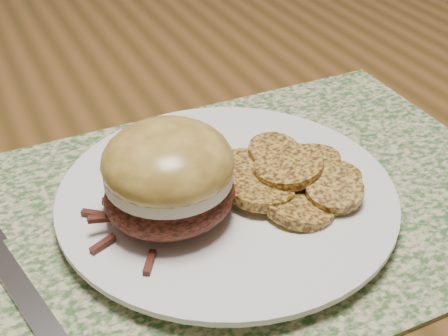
{
  "coord_description": "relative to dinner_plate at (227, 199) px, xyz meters",
  "views": [
    {
      "loc": [
        0.07,
        -0.61,
        1.08
      ],
      "look_at": [
        0.24,
        -0.24,
        0.79
      ],
      "focal_mm": 50.0,
      "sensor_mm": 36.0,
      "label": 1
    }
  ],
  "objects": [
    {
      "name": "fork",
      "position": [
        -0.17,
        -0.01,
        -0.01
      ],
      "size": [
        0.06,
        0.2,
        0.0
      ],
      "rotation": [
        0.0,
        0.0,
        0.2
      ],
      "color": "#B9B9C0",
      "rests_on": "placemat"
    },
    {
      "name": "placemat",
      "position": [
        0.03,
        -0.0,
        -0.01
      ],
      "size": [
        0.45,
        0.33,
        0.0
      ],
      "primitive_type": "cube",
      "color": "#38592E",
      "rests_on": "dining_table"
    },
    {
      "name": "dinner_plate",
      "position": [
        0.0,
        0.0,
        0.0
      ],
      "size": [
        0.26,
        0.26,
        0.02
      ],
      "primitive_type": "cylinder",
      "color": "white",
      "rests_on": "placemat"
    },
    {
      "name": "pork_sandwich",
      "position": [
        -0.05,
        -0.01,
        0.05
      ],
      "size": [
        0.13,
        0.12,
        0.08
      ],
      "rotation": [
        0.0,
        0.0,
        0.29
      ],
      "color": "black",
      "rests_on": "dinner_plate"
    },
    {
      "name": "roasted_potatoes",
      "position": [
        0.05,
        -0.02,
        0.02
      ],
      "size": [
        0.13,
        0.13,
        0.03
      ],
      "color": "#B58735",
      "rests_on": "dinner_plate"
    }
  ]
}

